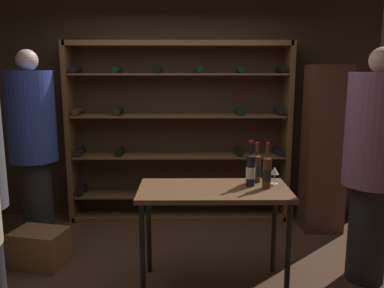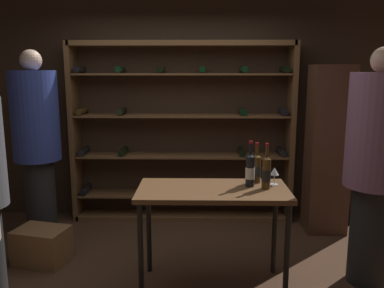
# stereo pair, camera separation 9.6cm
# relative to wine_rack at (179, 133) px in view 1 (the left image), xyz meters

# --- Properties ---
(ground_plane) EXTENTS (9.37, 9.37, 0.00)m
(ground_plane) POSITION_rel_wine_rack_xyz_m (-0.04, -1.47, -1.08)
(ground_plane) COLOR #472D1E
(back_wall) EXTENTS (4.96, 0.10, 2.99)m
(back_wall) POSITION_rel_wine_rack_xyz_m (-0.04, 0.21, 0.41)
(back_wall) COLOR #3D2B1E
(back_wall) RESTS_ON ground
(wine_rack) EXTENTS (2.68, 0.32, 2.17)m
(wine_rack) POSITION_rel_wine_rack_xyz_m (0.00, 0.00, 0.00)
(wine_rack) COLOR brown
(wine_rack) RESTS_ON ground
(tasting_table) EXTENTS (1.24, 0.61, 0.88)m
(tasting_table) POSITION_rel_wine_rack_xyz_m (0.32, -1.59, -0.30)
(tasting_table) COLOR brown
(tasting_table) RESTS_ON ground
(person_host_in_suit) EXTENTS (0.49, 0.49, 2.05)m
(person_host_in_suit) POSITION_rel_wine_rack_xyz_m (-1.55, -0.58, 0.05)
(person_host_in_suit) COLOR #252525
(person_host_in_suit) RESTS_ON ground
(person_guest_blue_shirt) EXTENTS (0.50, 0.50, 2.02)m
(person_guest_blue_shirt) POSITION_rel_wine_rack_xyz_m (1.68, -1.49, 0.03)
(person_guest_blue_shirt) COLOR black
(person_guest_blue_shirt) RESTS_ON ground
(wine_crate) EXTENTS (0.55, 0.44, 0.34)m
(wine_crate) POSITION_rel_wine_rack_xyz_m (-1.31, -1.19, -0.91)
(wine_crate) COLOR brown
(wine_crate) RESTS_ON ground
(display_cabinet) EXTENTS (0.44, 0.36, 1.90)m
(display_cabinet) POSITION_rel_wine_rack_xyz_m (1.65, -0.35, -0.14)
(display_cabinet) COLOR #4C2D1E
(display_cabinet) RESTS_ON ground
(wine_bottle_red_label) EXTENTS (0.08, 0.08, 0.35)m
(wine_bottle_red_label) POSITION_rel_wine_rack_xyz_m (0.70, -1.41, -0.08)
(wine_bottle_red_label) COLOR #4C3314
(wine_bottle_red_label) RESTS_ON tasting_table
(wine_bottle_black_capsule) EXTENTS (0.08, 0.08, 0.39)m
(wine_bottle_black_capsule) POSITION_rel_wine_rack_xyz_m (0.63, -1.53, -0.06)
(wine_bottle_black_capsule) COLOR black
(wine_bottle_black_capsule) RESTS_ON tasting_table
(wine_bottle_amber_reserve) EXTENTS (0.07, 0.07, 0.38)m
(wine_bottle_amber_reserve) POSITION_rel_wine_rack_xyz_m (0.75, -1.59, -0.07)
(wine_bottle_amber_reserve) COLOR #4C3314
(wine_bottle_amber_reserve) RESTS_ON tasting_table
(wine_glass_stemmed_center) EXTENTS (0.08, 0.08, 0.15)m
(wine_glass_stemmed_center) POSITION_rel_wine_rack_xyz_m (0.84, -1.48, -0.10)
(wine_glass_stemmed_center) COLOR silver
(wine_glass_stemmed_center) RESTS_ON tasting_table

